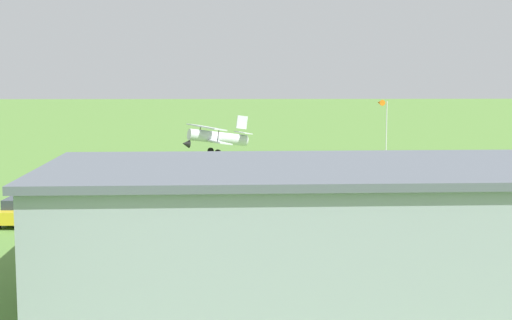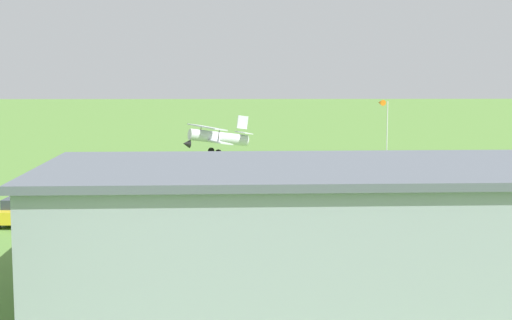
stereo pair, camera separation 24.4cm
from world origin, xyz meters
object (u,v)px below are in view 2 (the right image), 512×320
object	(u,v)px
car_orange	(112,210)
person_near_hangar_door	(294,199)
windsock	(382,108)
person_crossing_taxiway	(435,202)
biplane	(216,137)
car_yellow	(19,211)
hangar	(378,223)
person_by_parked_cars	(322,200)
person_watching_takeoff	(267,200)

from	to	relation	value
car_orange	person_near_hangar_door	bearing A→B (deg)	-161.95
windsock	person_crossing_taxiway	bearing A→B (deg)	88.25
biplane	person_near_hangar_door	size ratio (longest dim) A/B	4.37
car_yellow	windsock	distance (m)	40.13
person_near_hangar_door	hangar	bearing A→B (deg)	98.15
person_by_parked_cars	person_watching_takeoff	bearing A→B (deg)	3.78
car_orange	person_watching_takeoff	distance (m)	11.05
car_orange	person_by_parked_cars	bearing A→B (deg)	-162.80
car_yellow	person_near_hangar_door	xyz separation A→B (m)	(-18.19, -4.10, -0.01)
car_yellow	person_near_hangar_door	size ratio (longest dim) A/B	2.35
person_near_hangar_door	person_crossing_taxiway	world-z (taller)	person_near_hangar_door
person_near_hangar_door	windsock	bearing A→B (deg)	-114.18
car_orange	car_yellow	xyz separation A→B (m)	(6.03, 0.14, 0.03)
person_watching_takeoff	person_near_hangar_door	bearing A→B (deg)	175.24
biplane	car_yellow	world-z (taller)	biplane
person_by_parked_cars	windsock	xyz separation A→B (m)	(-8.53, -23.01, 5.40)
hangar	car_orange	distance (m)	20.53
person_near_hangar_door	person_by_parked_cars	bearing A→B (deg)	-168.14
person_near_hangar_door	person_by_parked_cars	distance (m)	2.04
person_watching_takeoff	person_crossing_taxiway	bearing A→B (deg)	173.91
car_orange	person_near_hangar_door	size ratio (longest dim) A/B	2.69
hangar	person_by_parked_cars	xyz separation A→B (m)	(0.60, -18.52, -2.05)
hangar	car_orange	size ratio (longest dim) A/B	6.66
car_yellow	person_crossing_taxiway	distance (m)	28.12
biplane	person_crossing_taxiway	bearing A→B (deg)	125.00
hangar	car_yellow	size ratio (longest dim) A/B	7.62
person_watching_takeoff	windsock	world-z (taller)	windsock
car_orange	person_near_hangar_door	world-z (taller)	person_near_hangar_door
person_crossing_taxiway	windsock	xyz separation A→B (m)	(-0.75, -24.52, 5.34)
car_yellow	person_watching_takeoff	size ratio (longest dim) A/B	2.66
person_crossing_taxiway	person_by_parked_cars	bearing A→B (deg)	-10.94
car_yellow	person_watching_takeoff	world-z (taller)	car_yellow
biplane	person_crossing_taxiway	xyz separation A→B (m)	(-15.96, 22.80, -2.62)
hangar	person_watching_takeoff	size ratio (longest dim) A/B	20.28
biplane	person_watching_takeoff	xyz separation A→B (m)	(-4.27, 21.56, -2.65)
person_by_parked_cars	car_orange	bearing A→B (deg)	17.20
biplane	person_crossing_taxiway	size ratio (longest dim) A/B	4.76
car_yellow	person_crossing_taxiway	xyz separation A→B (m)	(-27.96, -3.02, -0.09)
person_near_hangar_door	car_yellow	bearing A→B (deg)	12.71
biplane	person_by_parked_cars	xyz separation A→B (m)	(-8.18, 21.30, -2.67)
person_watching_takeoff	person_crossing_taxiway	xyz separation A→B (m)	(-11.69, 1.25, 0.03)
person_near_hangar_door	windsock	world-z (taller)	windsock
biplane	person_near_hangar_door	bearing A→B (deg)	105.92
person_near_hangar_door	person_crossing_taxiway	bearing A→B (deg)	173.65
person_watching_takeoff	biplane	bearing A→B (deg)	-78.78
hangar	person_watching_takeoff	world-z (taller)	hangar
car_yellow	person_watching_takeoff	bearing A→B (deg)	-165.32
person_watching_takeoff	windsock	bearing A→B (deg)	-118.13
person_by_parked_cars	person_crossing_taxiway	world-z (taller)	person_crossing_taxiway
biplane	car_yellow	distance (m)	28.58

